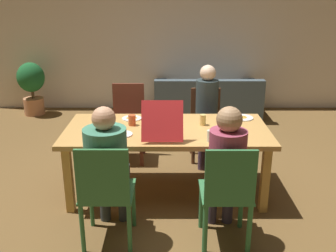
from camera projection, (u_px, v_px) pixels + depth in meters
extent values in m
plane|color=brown|center=(168.00, 191.00, 4.26)|extent=(20.00, 20.00, 0.00)
cube|color=beige|center=(169.00, 33.00, 6.90)|extent=(6.72, 0.12, 2.73)
cube|color=tan|center=(168.00, 130.00, 4.02)|extent=(2.11, 1.00, 0.05)
cube|color=#C39142|center=(70.00, 180.00, 3.77)|extent=(0.08, 0.08, 0.69)
cube|color=#C39142|center=(266.00, 180.00, 3.76)|extent=(0.08, 0.08, 0.69)
cube|color=#C39142|center=(86.00, 148.00, 4.53)|extent=(0.08, 0.08, 0.69)
cube|color=#C39142|center=(250.00, 148.00, 4.52)|extent=(0.08, 0.08, 0.69)
cylinder|color=#52311E|center=(221.00, 147.00, 4.86)|extent=(0.05, 0.05, 0.46)
cylinder|color=#52311E|center=(194.00, 147.00, 4.87)|extent=(0.05, 0.05, 0.46)
cylinder|color=#52311E|center=(218.00, 137.00, 5.18)|extent=(0.05, 0.05, 0.46)
cylinder|color=#52311E|center=(193.00, 137.00, 5.18)|extent=(0.05, 0.05, 0.46)
cube|color=#52311E|center=(207.00, 124.00, 4.94)|extent=(0.40, 0.40, 0.02)
cube|color=#52311E|center=(206.00, 104.00, 5.04)|extent=(0.38, 0.03, 0.42)
cylinder|color=#413045|center=(215.00, 151.00, 4.71)|extent=(0.10, 0.10, 0.48)
cylinder|color=#413045|center=(203.00, 151.00, 4.71)|extent=(0.10, 0.10, 0.48)
cube|color=#413045|center=(209.00, 124.00, 4.76)|extent=(0.25, 0.34, 0.11)
cylinder|color=#2A373A|center=(208.00, 100.00, 4.84)|extent=(0.28, 0.28, 0.52)
sphere|color=beige|center=(209.00, 73.00, 4.72)|extent=(0.20, 0.20, 0.20)
cylinder|color=#2F6E3D|center=(202.00, 205.00, 3.54)|extent=(0.04, 0.04, 0.46)
cylinder|color=#2F6E3D|center=(242.00, 205.00, 3.54)|extent=(0.04, 0.04, 0.46)
cylinder|color=#2F6E3D|center=(206.00, 229.00, 3.18)|extent=(0.04, 0.04, 0.46)
cylinder|color=#2F6E3D|center=(250.00, 229.00, 3.18)|extent=(0.04, 0.04, 0.46)
cube|color=#2F6E3D|center=(226.00, 192.00, 3.28)|extent=(0.43, 0.44, 0.02)
cube|color=#2F6E3D|center=(232.00, 178.00, 3.01)|extent=(0.40, 0.03, 0.47)
cylinder|color=#362D40|center=(213.00, 199.00, 3.62)|extent=(0.10, 0.10, 0.48)
cylinder|color=#362D40|center=(229.00, 199.00, 3.62)|extent=(0.10, 0.10, 0.48)
cube|color=#362D40|center=(224.00, 178.00, 3.40)|extent=(0.28, 0.29, 0.11)
cylinder|color=#963A50|center=(228.00, 159.00, 3.18)|extent=(0.31, 0.31, 0.50)
sphere|color=#A27A55|center=(231.00, 120.00, 3.06)|extent=(0.21, 0.21, 0.21)
cylinder|color=#33703D|center=(92.00, 204.00, 3.56)|extent=(0.04, 0.04, 0.46)
cylinder|color=#33703D|center=(135.00, 204.00, 3.56)|extent=(0.04, 0.04, 0.46)
cylinder|color=#33703D|center=(83.00, 229.00, 3.19)|extent=(0.04, 0.04, 0.46)
cylinder|color=#33703D|center=(130.00, 229.00, 3.19)|extent=(0.04, 0.04, 0.46)
cube|color=#33703D|center=(109.00, 191.00, 3.30)|extent=(0.44, 0.45, 0.02)
cube|color=#33703D|center=(103.00, 177.00, 3.01)|extent=(0.42, 0.03, 0.47)
cylinder|color=#323636|center=(106.00, 197.00, 3.66)|extent=(0.10, 0.10, 0.48)
cylinder|color=#323636|center=(124.00, 197.00, 3.66)|extent=(0.10, 0.10, 0.48)
cube|color=#323636|center=(111.00, 177.00, 3.43)|extent=(0.32, 0.32, 0.11)
cylinder|color=#3D7C60|center=(107.00, 158.00, 3.19)|extent=(0.36, 0.36, 0.51)
sphere|color=tan|center=(105.00, 118.00, 3.08)|extent=(0.19, 0.19, 0.19)
cylinder|color=brown|center=(143.00, 149.00, 4.81)|extent=(0.05, 0.05, 0.46)
cylinder|color=brown|center=(113.00, 149.00, 4.81)|extent=(0.05, 0.05, 0.46)
cylinder|color=brown|center=(144.00, 138.00, 5.17)|extent=(0.05, 0.05, 0.46)
cylinder|color=brown|center=(117.00, 138.00, 5.17)|extent=(0.05, 0.05, 0.46)
cube|color=brown|center=(129.00, 125.00, 4.91)|extent=(0.43, 0.45, 0.02)
cube|color=brown|center=(130.00, 102.00, 5.02)|extent=(0.41, 0.03, 0.49)
cube|color=red|center=(164.00, 131.00, 3.91)|extent=(0.39, 0.39, 0.02)
cylinder|color=#D58C46|center=(164.00, 129.00, 3.91)|extent=(0.34, 0.34, 0.01)
cube|color=red|center=(163.00, 121.00, 3.59)|extent=(0.39, 0.16, 0.36)
cylinder|color=white|center=(133.00, 118.00, 4.31)|extent=(0.22, 0.22, 0.01)
cone|color=#C7873B|center=(133.00, 117.00, 4.30)|extent=(0.12, 0.12, 0.02)
cylinder|color=white|center=(123.00, 134.00, 3.83)|extent=(0.22, 0.22, 0.01)
cone|color=#CA7B46|center=(123.00, 133.00, 3.83)|extent=(0.10, 0.10, 0.02)
cylinder|color=white|center=(243.00, 118.00, 4.33)|extent=(0.26, 0.26, 0.01)
cone|color=gold|center=(243.00, 117.00, 4.33)|extent=(0.12, 0.12, 0.02)
cylinder|color=silver|center=(211.00, 136.00, 3.65)|extent=(0.06, 0.06, 0.11)
cylinder|color=#BE522B|center=(133.00, 120.00, 4.09)|extent=(0.08, 0.08, 0.11)
cylinder|color=#DAC168|center=(204.00, 120.00, 4.10)|extent=(0.07, 0.07, 0.12)
cylinder|color=silver|center=(227.00, 119.00, 4.11)|extent=(0.06, 0.06, 0.12)
cube|color=#43525A|center=(208.00, 105.00, 6.75)|extent=(1.79, 0.91, 0.40)
cube|color=#43525A|center=(210.00, 90.00, 6.28)|extent=(1.79, 0.16, 0.32)
cube|color=#43525A|center=(162.00, 88.00, 6.66)|extent=(0.20, 0.86, 0.18)
cube|color=#43525A|center=(254.00, 89.00, 6.65)|extent=(0.20, 0.86, 0.18)
cylinder|color=#BC7850|center=(35.00, 106.00, 6.88)|extent=(0.35, 0.35, 0.29)
cylinder|color=brown|center=(34.00, 93.00, 6.80)|extent=(0.05, 0.05, 0.19)
ellipsoid|color=#1C5F2C|center=(32.00, 77.00, 6.70)|extent=(0.47, 0.47, 0.52)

